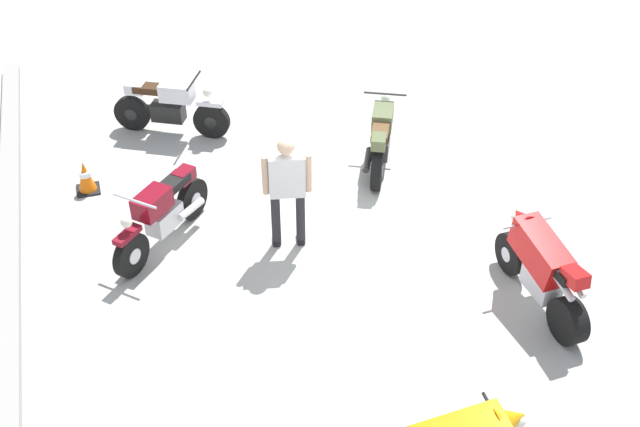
% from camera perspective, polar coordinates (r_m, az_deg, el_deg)
% --- Properties ---
extents(ground_plane, '(40.00, 40.00, 0.00)m').
position_cam_1_polar(ground_plane, '(11.17, 1.46, -1.69)').
color(ground_plane, '#ADAAA3').
extents(curb_edge, '(14.00, 0.30, 0.15)m').
position_cam_1_polar(curb_edge, '(10.88, -22.28, -5.85)').
color(curb_edge, gray).
rests_on(curb_edge, ground).
extents(motorcycle_maroon_cruiser, '(1.58, 1.55, 1.09)m').
position_cam_1_polar(motorcycle_maroon_cruiser, '(10.95, -11.71, -0.03)').
color(motorcycle_maroon_cruiser, black).
rests_on(motorcycle_maroon_cruiser, ground).
extents(motorcycle_olive_vintage, '(1.82, 1.05, 1.07)m').
position_cam_1_polar(motorcycle_olive_vintage, '(12.48, 4.56, 5.57)').
color(motorcycle_olive_vintage, black).
rests_on(motorcycle_olive_vintage, ground).
extents(motorcycle_silver_cruiser, '(1.09, 1.90, 1.09)m').
position_cam_1_polar(motorcycle_silver_cruiser, '(13.54, -11.17, 7.85)').
color(motorcycle_silver_cruiser, black).
rests_on(motorcycle_silver_cruiser, ground).
extents(motorcycle_red_sportbike, '(1.95, 0.70, 1.14)m').
position_cam_1_polar(motorcycle_red_sportbike, '(10.13, 16.24, -3.90)').
color(motorcycle_red_sportbike, black).
rests_on(motorcycle_red_sportbike, ground).
extents(person_in_white_shirt, '(0.39, 0.68, 1.78)m').
position_cam_1_polar(person_in_white_shirt, '(10.42, -2.47, 2.13)').
color(person_in_white_shirt, '#262628').
rests_on(person_in_white_shirt, ground).
extents(traffic_cone, '(0.36, 0.36, 0.53)m').
position_cam_1_polar(traffic_cone, '(12.49, -17.13, 2.64)').
color(traffic_cone, black).
rests_on(traffic_cone, ground).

